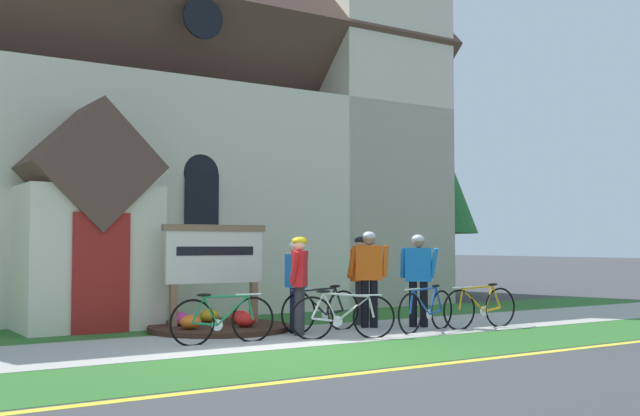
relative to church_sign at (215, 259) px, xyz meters
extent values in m
plane|color=#3D3D3F|center=(-0.33, 0.82, -1.28)|extent=(140.00, 140.00, 0.00)
cube|color=#A8A59E|center=(0.67, -1.64, -1.28)|extent=(32.00, 2.58, 0.01)
cube|color=#2D6628|center=(0.67, -4.00, -1.28)|extent=(32.00, 2.15, 0.01)
cube|color=#2D6628|center=(0.67, 0.89, -1.28)|extent=(24.00, 2.46, 0.01)
cube|color=yellow|center=(0.67, -5.23, -1.28)|extent=(28.00, 0.16, 0.01)
cube|color=beige|center=(0.67, 7.50, 1.27)|extent=(14.42, 10.76, 5.11)
cube|color=brown|center=(0.67, 7.50, 5.61)|extent=(14.92, 10.96, 10.96)
cube|color=beige|center=(6.20, 3.81, 4.50)|extent=(3.38, 3.38, 11.56)
cube|color=beige|center=(-1.92, 1.32, 0.02)|extent=(2.40, 1.60, 2.60)
cube|color=brown|center=(-1.92, 1.32, 1.67)|extent=(2.40, 1.80, 2.40)
cube|color=maroon|center=(-1.92, 0.50, -0.23)|extent=(1.00, 0.06, 2.10)
cube|color=black|center=(0.67, 2.09, 0.82)|extent=(0.76, 0.06, 1.90)
cone|color=black|center=(0.67, 2.09, 1.77)|extent=(0.80, 0.06, 0.80)
cylinder|color=black|center=(0.67, 2.09, 5.08)|extent=(0.90, 0.06, 0.90)
cube|color=#7F6047|center=(-0.78, 0.05, -0.86)|extent=(0.12, 0.12, 0.84)
cube|color=#7F6047|center=(0.78, -0.05, -0.86)|extent=(0.12, 0.12, 0.84)
cube|color=silver|center=(0.00, 0.00, 0.03)|extent=(1.85, 0.20, 0.94)
cube|color=#7F6047|center=(0.00, 0.00, 0.56)|extent=(1.97, 0.25, 0.12)
cube|color=black|center=(0.00, -0.04, 0.15)|extent=(1.48, 0.11, 0.16)
cylinder|color=#382319|center=(0.00, -0.21, -1.23)|extent=(2.55, 2.55, 0.10)
ellipsoid|color=red|center=(0.42, -0.17, -1.06)|extent=(0.36, 0.36, 0.24)
ellipsoid|color=gold|center=(0.08, 0.38, -1.06)|extent=(0.36, 0.36, 0.24)
ellipsoid|color=#CC338C|center=(-0.63, 0.14, -1.06)|extent=(0.36, 0.36, 0.24)
ellipsoid|color=orange|center=(-0.70, -0.53, -1.06)|extent=(0.36, 0.36, 0.24)
ellipsoid|color=red|center=(0.25, -0.73, -1.06)|extent=(0.36, 0.36, 0.24)
torus|color=black|center=(3.56, -2.13, -0.94)|extent=(0.71, 0.24, 0.73)
torus|color=black|center=(2.57, -2.42, -0.94)|extent=(0.71, 0.24, 0.73)
cylinder|color=#194CA5|center=(2.91, -2.32, -0.76)|extent=(0.54, 0.19, 0.48)
cylinder|color=#194CA5|center=(3.02, -2.29, -0.53)|extent=(0.74, 0.25, 0.05)
cylinder|color=#194CA5|center=(3.27, -2.22, -0.75)|extent=(0.26, 0.11, 0.48)
cylinder|color=#194CA5|center=(3.36, -2.19, -0.96)|extent=(0.41, 0.15, 0.09)
cylinder|color=#194CA5|center=(3.47, -2.16, -0.73)|extent=(0.22, 0.10, 0.43)
cylinder|color=#194CA5|center=(2.61, -2.41, -0.74)|extent=(0.12, 0.07, 0.41)
ellipsoid|color=black|center=(3.38, -2.19, -0.49)|extent=(0.25, 0.14, 0.05)
cylinder|color=silver|center=(2.65, -2.40, -0.52)|extent=(0.43, 0.15, 0.03)
cylinder|color=silver|center=(3.16, -2.25, -0.99)|extent=(0.18, 0.07, 0.18)
torus|color=black|center=(0.71, -2.18, -0.94)|extent=(0.68, 0.31, 0.72)
torus|color=black|center=(1.67, -2.57, -0.94)|extent=(0.68, 0.31, 0.72)
cylinder|color=#B7B7BC|center=(1.35, -2.44, -0.79)|extent=(0.53, 0.24, 0.42)
cylinder|color=#B7B7BC|center=(1.24, -2.40, -0.56)|extent=(0.73, 0.32, 0.10)
cylinder|color=#B7B7BC|center=(0.99, -2.30, -0.76)|extent=(0.25, 0.13, 0.47)
cylinder|color=#B7B7BC|center=(0.90, -2.26, -0.96)|extent=(0.40, 0.19, 0.09)
cylinder|color=#B7B7BC|center=(0.80, -2.22, -0.74)|extent=(0.22, 0.12, 0.42)
cylinder|color=#B7B7BC|center=(1.63, -2.56, -0.77)|extent=(0.12, 0.08, 0.35)
ellipsoid|color=black|center=(0.88, -2.25, -0.50)|extent=(0.25, 0.16, 0.05)
cylinder|color=silver|center=(1.59, -2.54, -0.57)|extent=(0.42, 0.19, 0.03)
cylinder|color=silver|center=(1.10, -2.34, -0.99)|extent=(0.17, 0.09, 0.18)
torus|color=black|center=(1.95, -1.28, -0.93)|extent=(0.73, 0.09, 0.73)
torus|color=black|center=(0.96, -1.35, -0.93)|extent=(0.73, 0.09, 0.73)
cylinder|color=black|center=(1.30, -1.32, -0.76)|extent=(0.54, 0.07, 0.47)
cylinder|color=black|center=(1.41, -1.32, -0.53)|extent=(0.73, 0.09, 0.06)
cylinder|color=black|center=(1.66, -1.30, -0.75)|extent=(0.25, 0.05, 0.48)
cylinder|color=black|center=(1.75, -1.29, -0.96)|extent=(0.40, 0.06, 0.09)
cylinder|color=black|center=(1.86, -1.28, -0.73)|extent=(0.21, 0.05, 0.43)
cylinder|color=black|center=(1.00, -1.34, -0.74)|extent=(0.12, 0.04, 0.40)
ellipsoid|color=black|center=(1.77, -1.29, -0.49)|extent=(0.25, 0.10, 0.05)
cylinder|color=silver|center=(1.04, -1.34, -0.52)|extent=(0.44, 0.06, 0.03)
cylinder|color=silver|center=(1.56, -1.31, -0.99)|extent=(0.18, 0.03, 0.18)
torus|color=black|center=(-1.23, -1.83, -0.93)|extent=(0.73, 0.08, 0.73)
torus|color=black|center=(-0.22, -1.89, -0.93)|extent=(0.73, 0.08, 0.73)
cylinder|color=#19723F|center=(-0.56, -1.87, -0.77)|extent=(0.55, 0.07, 0.46)
cylinder|color=#19723F|center=(-0.67, -1.86, -0.55)|extent=(0.75, 0.08, 0.04)
cylinder|color=#19723F|center=(-0.94, -1.85, -0.76)|extent=(0.26, 0.05, 0.46)
cylinder|color=#19723F|center=(-1.03, -1.84, -0.96)|extent=(0.41, 0.06, 0.09)
cylinder|color=#19723F|center=(-1.14, -1.83, -0.74)|extent=(0.22, 0.05, 0.41)
cylinder|color=#19723F|center=(-0.26, -1.89, -0.74)|extent=(0.12, 0.04, 0.39)
ellipsoid|color=black|center=(-1.05, -1.84, -0.51)|extent=(0.24, 0.09, 0.05)
cylinder|color=silver|center=(-0.30, -1.88, -0.53)|extent=(0.44, 0.05, 0.03)
cylinder|color=silver|center=(-0.82, -1.85, -0.99)|extent=(0.18, 0.03, 0.18)
torus|color=black|center=(4.72, -2.47, -0.92)|extent=(0.75, 0.07, 0.75)
torus|color=black|center=(3.72, -2.43, -0.92)|extent=(0.75, 0.07, 0.75)
cylinder|color=orange|center=(4.06, -2.44, -0.76)|extent=(0.55, 0.06, 0.46)
cylinder|color=orange|center=(4.17, -2.45, -0.53)|extent=(0.74, 0.07, 0.06)
cylinder|color=orange|center=(4.43, -2.46, -0.75)|extent=(0.25, 0.05, 0.48)
cylinder|color=orange|center=(4.52, -2.46, -0.95)|extent=(0.41, 0.05, 0.09)
cylinder|color=orange|center=(4.63, -2.47, -0.72)|extent=(0.21, 0.04, 0.42)
cylinder|color=orange|center=(3.76, -2.43, -0.73)|extent=(0.12, 0.04, 0.39)
ellipsoid|color=black|center=(4.54, -2.46, -0.48)|extent=(0.24, 0.09, 0.05)
cylinder|color=silver|center=(3.80, -2.43, -0.52)|extent=(0.44, 0.05, 0.03)
cylinder|color=silver|center=(4.32, -2.45, -0.98)|extent=(0.18, 0.03, 0.18)
cylinder|color=#2D2D33|center=(2.63, -0.84, -0.86)|extent=(0.15, 0.15, 0.84)
cylinder|color=#2D2D33|center=(2.77, -0.79, -0.86)|extent=(0.15, 0.15, 0.84)
cube|color=#E55914|center=(2.70, -0.81, -0.13)|extent=(0.51, 0.36, 0.61)
sphere|color=tan|center=(2.70, -0.81, 0.28)|extent=(0.22, 0.22, 0.22)
ellipsoid|color=black|center=(2.70, -0.81, 0.34)|extent=(0.31, 0.34, 0.15)
cylinder|color=#E55914|center=(2.42, -0.88, -0.10)|extent=(0.09, 0.24, 0.56)
cylinder|color=#E55914|center=(2.98, -0.75, -0.10)|extent=(0.09, 0.19, 0.56)
cylinder|color=#2D2D33|center=(0.77, -1.67, -0.87)|extent=(0.15, 0.15, 0.83)
cylinder|color=#2D2D33|center=(0.87, -1.56, -0.87)|extent=(0.15, 0.15, 0.83)
cube|color=red|center=(0.82, -1.62, -0.15)|extent=(0.46, 0.48, 0.61)
sphere|color=beige|center=(0.82, -1.62, 0.26)|extent=(0.21, 0.21, 0.21)
ellipsoid|color=gold|center=(0.82, -1.62, 0.32)|extent=(0.35, 0.35, 0.15)
cylinder|color=red|center=(0.60, -1.80, -0.12)|extent=(0.09, 0.24, 0.55)
cylinder|color=red|center=(1.04, -1.43, -0.12)|extent=(0.09, 0.17, 0.55)
cylinder|color=black|center=(3.28, -1.66, -0.85)|extent=(0.15, 0.15, 0.86)
cylinder|color=black|center=(3.42, -1.80, -0.85)|extent=(0.15, 0.15, 0.86)
cube|color=blue|center=(3.35, -1.73, -0.11)|extent=(0.48, 0.48, 0.62)
sphere|color=#936B51|center=(3.35, -1.73, 0.31)|extent=(0.22, 0.22, 0.22)
ellipsoid|color=silver|center=(3.35, -1.73, 0.37)|extent=(0.36, 0.36, 0.15)
cylinder|color=blue|center=(3.17, -1.50, -0.08)|extent=(0.09, 0.12, 0.57)
cylinder|color=blue|center=(3.53, -1.97, -0.08)|extent=(0.09, 0.23, 0.57)
cylinder|color=black|center=(2.58, -1.37, -0.84)|extent=(0.15, 0.15, 0.88)
cylinder|color=black|center=(2.45, -1.27, -0.84)|extent=(0.15, 0.15, 0.88)
cube|color=#E55914|center=(2.52, -1.32, -0.08)|extent=(0.51, 0.46, 0.64)
sphere|color=#936B51|center=(2.52, -1.32, 0.36)|extent=(0.23, 0.23, 0.23)
ellipsoid|color=silver|center=(2.52, -1.32, 0.42)|extent=(0.36, 0.37, 0.16)
cylinder|color=#E55914|center=(2.73, -1.53, -0.04)|extent=(0.09, 0.15, 0.59)
cylinder|color=#E55914|center=(2.31, -1.10, -0.04)|extent=(0.09, 0.21, 0.59)
cylinder|color=#191E38|center=(0.92, -1.39, -0.88)|extent=(0.15, 0.15, 0.79)
cylinder|color=#191E38|center=(0.92, -1.26, -0.88)|extent=(0.15, 0.15, 0.79)
cube|color=blue|center=(0.92, -1.33, -0.20)|extent=(0.22, 0.46, 0.58)
sphere|color=tan|center=(0.92, -1.33, 0.19)|extent=(0.21, 0.21, 0.21)
ellipsoid|color=silver|center=(0.92, -1.33, 0.25)|extent=(0.27, 0.23, 0.14)
cylinder|color=blue|center=(0.87, -1.60, -0.17)|extent=(0.09, 0.13, 0.53)
cylinder|color=blue|center=(0.97, -1.06, -0.17)|extent=(0.09, 0.12, 0.53)
cylinder|color=#3D2D1E|center=(8.56, 4.95, -0.35)|extent=(0.34, 0.34, 1.87)
cone|color=#23662D|center=(8.56, 4.95, 3.46)|extent=(4.24, 4.24, 5.73)
camera|label=1|loc=(-5.98, -12.71, 0.27)|focal=42.89mm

